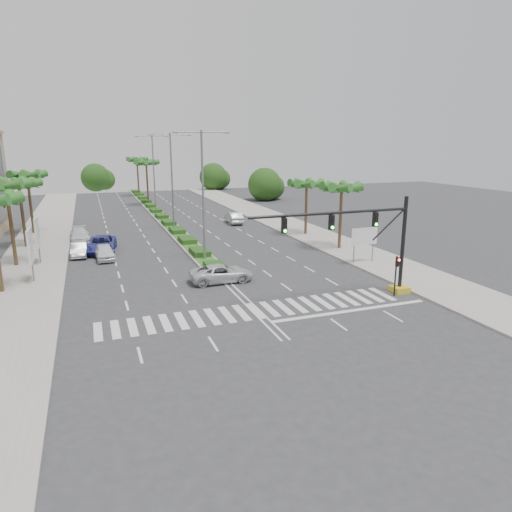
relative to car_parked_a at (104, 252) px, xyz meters
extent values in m
plane|color=#333335|center=(8.86, -17.89, -0.72)|extent=(160.00, 160.00, 0.00)
cube|color=gray|center=(24.06, 2.11, -0.65)|extent=(6.00, 120.00, 0.15)
cube|color=gray|center=(-6.34, 2.11, -0.65)|extent=(6.00, 120.00, 0.15)
cube|color=gray|center=(8.86, 27.11, -0.62)|extent=(2.20, 75.00, 0.20)
cube|color=#325D1F|center=(8.86, 27.11, -0.50)|extent=(1.80, 75.00, 0.04)
cube|color=gold|center=(20.36, -17.89, -0.50)|extent=(1.20, 1.20, 0.45)
cylinder|color=black|center=(20.36, -17.89, 2.98)|extent=(0.28, 0.28, 7.00)
cylinder|color=black|center=(14.36, -17.89, 5.58)|extent=(12.00, 0.20, 0.20)
cylinder|color=black|center=(18.96, -17.89, 4.48)|extent=(2.53, 0.12, 2.15)
cube|color=black|center=(17.86, -17.89, 4.93)|extent=(0.32, 0.24, 1.00)
cylinder|color=#19E533|center=(17.86, -18.03, 4.61)|extent=(0.20, 0.06, 0.20)
cube|color=black|center=(14.36, -17.89, 4.93)|extent=(0.32, 0.24, 1.00)
cylinder|color=#19E533|center=(14.36, -18.03, 4.61)|extent=(0.20, 0.06, 0.20)
cube|color=black|center=(10.86, -17.89, 4.93)|extent=(0.32, 0.24, 1.00)
cylinder|color=#19E533|center=(10.86, -18.03, 4.61)|extent=(0.20, 0.06, 0.20)
cylinder|color=black|center=(19.46, -18.49, 0.78)|extent=(0.12, 0.12, 3.00)
cube|color=black|center=(19.46, -18.64, 1.88)|extent=(0.28, 0.22, 0.65)
cylinder|color=red|center=(19.46, -18.77, 2.06)|extent=(0.18, 0.05, 0.18)
cylinder|color=slate|center=(21.36, -9.89, 0.68)|extent=(0.10, 0.10, 2.80)
cylinder|color=slate|center=(23.36, -9.89, 0.68)|extent=(0.10, 0.10, 2.80)
cube|color=#0C6638|center=(22.36, -9.89, 1.88)|extent=(2.60, 0.08, 1.50)
cube|color=white|center=(22.36, -9.94, 1.88)|extent=(2.70, 0.02, 1.60)
cylinder|color=slate|center=(-5.64, -5.89, 0.68)|extent=(0.12, 0.12, 2.80)
cube|color=white|center=(-5.64, -5.89, 2.28)|extent=(0.18, 2.10, 2.70)
cube|color=#D8594C|center=(-5.64, -5.89, 2.28)|extent=(0.12, 2.00, 2.60)
cylinder|color=slate|center=(-5.64, 0.11, 0.68)|extent=(0.12, 0.12, 2.80)
cube|color=white|center=(-5.64, 0.11, 2.28)|extent=(0.18, 2.10, 2.70)
cube|color=#D8594C|center=(-5.64, 0.11, 2.28)|extent=(0.12, 2.00, 2.60)
cone|color=#1E6123|center=(-6.54, -7.89, 6.08)|extent=(0.90, 3.62, 1.50)
cone|color=#1E6123|center=(-6.95, -7.03, 6.08)|extent=(3.39, 2.96, 1.50)
cylinder|color=brown|center=(-7.64, 0.11, 2.98)|extent=(0.32, 0.32, 7.40)
sphere|color=brown|center=(-7.64, 0.11, 6.58)|extent=(0.70, 0.70, 0.70)
cone|color=#1E6123|center=(-6.54, 0.11, 6.48)|extent=(0.90, 3.62, 1.50)
cone|color=#1E6123|center=(-6.95, 0.97, 6.48)|extent=(3.39, 2.96, 1.50)
cone|color=#1E6123|center=(-7.88, 1.18, 6.48)|extent=(3.73, 1.68, 1.50)
cone|color=#1E6123|center=(-7.88, -0.96, 6.48)|extent=(3.73, 1.68, 1.50)
cone|color=#1E6123|center=(-6.95, -0.75, 6.48)|extent=(3.39, 2.96, 1.50)
cylinder|color=brown|center=(-7.64, 8.11, 2.68)|extent=(0.32, 0.32, 6.80)
sphere|color=brown|center=(-7.64, 8.11, 5.98)|extent=(0.70, 0.70, 0.70)
cone|color=#1E6123|center=(-6.54, 8.11, 5.88)|extent=(0.90, 3.62, 1.50)
cone|color=#1E6123|center=(-6.95, 8.97, 5.88)|extent=(3.39, 2.96, 1.50)
cone|color=#1E6123|center=(-7.88, 9.18, 5.88)|extent=(3.73, 1.68, 1.50)
cone|color=#1E6123|center=(-8.63, 8.59, 5.88)|extent=(2.38, 3.65, 1.50)
cone|color=#1E6123|center=(-8.63, 7.63, 5.88)|extent=(2.38, 3.65, 1.50)
cone|color=#1E6123|center=(-7.88, 7.04, 5.88)|extent=(3.73, 1.68, 1.50)
cone|color=#1E6123|center=(-6.95, 7.25, 5.88)|extent=(3.39, 2.96, 1.50)
cylinder|color=brown|center=(-7.64, 16.11, 2.88)|extent=(0.32, 0.32, 7.20)
sphere|color=brown|center=(-7.64, 16.11, 6.38)|extent=(0.70, 0.70, 0.70)
cone|color=#1E6123|center=(-6.54, 16.11, 6.28)|extent=(0.90, 3.62, 1.50)
cone|color=#1E6123|center=(-6.95, 16.97, 6.28)|extent=(3.39, 2.96, 1.50)
cone|color=#1E6123|center=(-7.88, 17.18, 6.28)|extent=(3.73, 1.68, 1.50)
cone|color=#1E6123|center=(-8.63, 16.59, 6.28)|extent=(2.38, 3.65, 1.50)
cone|color=#1E6123|center=(-8.63, 15.63, 6.28)|extent=(2.38, 3.65, 1.50)
cone|color=#1E6123|center=(-7.88, 15.04, 6.28)|extent=(3.73, 1.68, 1.50)
cone|color=#1E6123|center=(-6.95, 15.25, 6.28)|extent=(3.39, 2.96, 1.50)
cylinder|color=brown|center=(23.36, -3.89, 2.53)|extent=(0.32, 0.32, 6.50)
sphere|color=brown|center=(23.36, -3.89, 5.68)|extent=(0.70, 0.70, 0.70)
cone|color=#1E6123|center=(24.46, -3.89, 5.58)|extent=(0.90, 3.62, 1.50)
cone|color=#1E6123|center=(24.05, -3.03, 5.58)|extent=(3.39, 2.96, 1.50)
cone|color=#1E6123|center=(23.12, -2.82, 5.58)|extent=(3.73, 1.68, 1.50)
cone|color=#1E6123|center=(22.37, -3.41, 5.58)|extent=(2.38, 3.65, 1.50)
cone|color=#1E6123|center=(22.37, -4.37, 5.58)|extent=(2.38, 3.65, 1.50)
cone|color=#1E6123|center=(23.12, -4.96, 5.58)|extent=(3.73, 1.68, 1.50)
cone|color=#1E6123|center=(24.05, -4.75, 5.58)|extent=(3.39, 2.96, 1.50)
cylinder|color=brown|center=(23.36, 4.11, 2.38)|extent=(0.32, 0.32, 6.20)
sphere|color=brown|center=(23.36, 4.11, 5.38)|extent=(0.70, 0.70, 0.70)
cone|color=#1E6123|center=(24.46, 4.11, 5.28)|extent=(0.90, 3.62, 1.50)
cone|color=#1E6123|center=(24.05, 4.97, 5.28)|extent=(3.39, 2.96, 1.50)
cone|color=#1E6123|center=(23.12, 5.18, 5.28)|extent=(3.73, 1.68, 1.50)
cone|color=#1E6123|center=(22.37, 4.59, 5.28)|extent=(2.38, 3.65, 1.50)
cone|color=#1E6123|center=(22.37, 3.63, 5.28)|extent=(2.38, 3.65, 1.50)
cone|color=#1E6123|center=(23.12, 3.04, 5.28)|extent=(3.73, 1.68, 1.50)
cone|color=#1E6123|center=(24.05, 3.25, 5.28)|extent=(3.39, 2.96, 1.50)
cylinder|color=brown|center=(8.86, 37.11, 3.03)|extent=(0.32, 0.32, 7.50)
sphere|color=brown|center=(8.86, 37.11, 6.68)|extent=(0.70, 0.70, 0.70)
cone|color=#1E6123|center=(9.96, 37.11, 6.58)|extent=(0.90, 3.62, 1.50)
cone|color=#1E6123|center=(9.55, 37.97, 6.58)|extent=(3.39, 2.96, 1.50)
cone|color=#1E6123|center=(8.62, 38.18, 6.58)|extent=(3.73, 1.68, 1.50)
cone|color=#1E6123|center=(7.87, 37.59, 6.58)|extent=(2.38, 3.65, 1.50)
cone|color=#1E6123|center=(7.87, 36.63, 6.58)|extent=(2.38, 3.65, 1.50)
cone|color=#1E6123|center=(8.62, 36.04, 6.58)|extent=(3.73, 1.68, 1.50)
cone|color=#1E6123|center=(9.55, 36.25, 6.58)|extent=(3.39, 2.96, 1.50)
cylinder|color=brown|center=(8.86, 52.11, 3.03)|extent=(0.32, 0.32, 7.50)
sphere|color=brown|center=(8.86, 52.11, 6.68)|extent=(0.70, 0.70, 0.70)
cone|color=#1E6123|center=(9.96, 52.11, 6.58)|extent=(0.90, 3.62, 1.50)
cone|color=#1E6123|center=(9.55, 52.97, 6.58)|extent=(3.39, 2.96, 1.50)
cone|color=#1E6123|center=(8.62, 53.18, 6.58)|extent=(3.73, 1.68, 1.50)
cone|color=#1E6123|center=(7.87, 52.59, 6.58)|extent=(2.38, 3.65, 1.50)
cone|color=#1E6123|center=(7.87, 51.63, 6.58)|extent=(2.38, 3.65, 1.50)
cone|color=#1E6123|center=(8.62, 51.04, 6.58)|extent=(3.73, 1.68, 1.50)
cone|color=#1E6123|center=(9.55, 51.25, 6.58)|extent=(3.39, 2.96, 1.50)
cylinder|color=slate|center=(8.86, -3.89, 5.28)|extent=(0.20, 0.20, 12.00)
cylinder|color=slate|center=(7.66, -3.89, 11.08)|extent=(2.40, 0.10, 0.10)
cylinder|color=slate|center=(10.06, -3.89, 11.08)|extent=(2.40, 0.10, 0.10)
cube|color=slate|center=(6.56, -3.89, 11.03)|extent=(0.50, 0.25, 0.12)
cube|color=slate|center=(11.16, -3.89, 11.03)|extent=(0.50, 0.25, 0.12)
cylinder|color=slate|center=(8.86, 12.11, 5.28)|extent=(0.20, 0.20, 12.00)
cylinder|color=slate|center=(7.66, 12.11, 11.08)|extent=(2.40, 0.10, 0.10)
cylinder|color=slate|center=(10.06, 12.11, 11.08)|extent=(2.40, 0.10, 0.10)
cube|color=slate|center=(6.56, 12.11, 11.03)|extent=(0.50, 0.25, 0.12)
cube|color=slate|center=(11.16, 12.11, 11.03)|extent=(0.50, 0.25, 0.12)
cylinder|color=slate|center=(8.86, 28.11, 5.28)|extent=(0.20, 0.20, 12.00)
cylinder|color=slate|center=(7.66, 28.11, 11.08)|extent=(2.40, 0.10, 0.10)
cylinder|color=slate|center=(10.06, 28.11, 11.08)|extent=(2.40, 0.10, 0.10)
cube|color=slate|center=(6.56, 28.11, 11.03)|extent=(0.50, 0.25, 0.12)
cube|color=slate|center=(11.16, 28.11, 11.03)|extent=(0.50, 0.25, 0.12)
imported|color=white|center=(0.00, 0.00, 0.00)|extent=(2.00, 4.36, 1.45)
imported|color=#B2B2B7|center=(-2.28, 2.26, -0.04)|extent=(1.61, 4.22, 1.37)
imported|color=#323799|center=(-0.15, 3.29, 0.08)|extent=(3.35, 6.08, 1.61)
imported|color=white|center=(-2.31, 9.89, -0.02)|extent=(2.29, 5.00, 1.42)
imported|color=silver|center=(8.53, -10.81, -0.02)|extent=(5.15, 2.44, 1.42)
imported|color=#AEAFB3|center=(17.62, 14.76, 0.06)|extent=(1.94, 4.85, 1.57)
camera|label=1|loc=(-0.99, -44.77, 10.25)|focal=32.00mm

